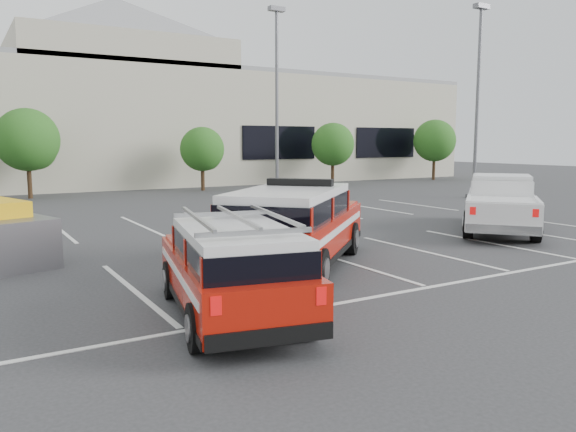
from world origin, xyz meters
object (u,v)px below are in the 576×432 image
Objects in this scene: tree_mid_left at (29,142)px; white_pickup at (500,209)px; tree_right at (334,146)px; tree_mid_right at (203,151)px; tree_far_right at (435,142)px; light_pole_right at (477,102)px; light_pole_mid at (277,103)px; convention_building at (89,119)px; fire_chief_suv at (295,233)px; ladder_suv at (232,276)px.

tree_mid_left is 24.16m from white_pickup.
tree_right is (20.00, -0.00, -0.27)m from tree_mid_left.
tree_mid_right is 10.00m from tree_right.
tree_far_right is 15.24m from light_pole_right.
convention_building is at bearing 113.26° from light_pole_mid.
tree_far_right is at bearing 0.00° from tree_mid_right.
light_pole_right reaches higher than tree_right.
light_pole_right is 1.68× the size of white_pickup.
fire_chief_suv is at bearing -93.00° from convention_building.
fire_chief_suv is 1.19× the size of ladder_suv.
light_pole_mid is at bearing 108.52° from fire_chief_suv.
light_pole_mid reaches higher than tree_mid_right.
light_pole_right reaches higher than tree_far_right.
tree_mid_right is 20.76m from white_pickup.
convention_building is 12.38× the size of tree_far_right.
ladder_suv is (-29.51, -24.67, -2.30)m from tree_far_right.
tree_far_right is at bearing 0.00° from tree_right.
light_pole_mid is 2.06× the size of ladder_suv.
light_pole_mid is 1.73× the size of fire_chief_suv.
tree_right is (14.91, -9.82, -1.95)m from convention_building.
tree_mid_right is 6.88m from light_pole_mid.
convention_building is 9.84× the size of white_pickup.
fire_chief_suv is at bearing -81.11° from tree_mid_left.
white_pickup is (2.52, -20.54, -1.75)m from tree_mid_right.
tree_mid_left is 24.23m from light_pole_right.
white_pickup is at bearing -87.58° from light_pole_mid.
fire_chief_suv is at bearing -127.12° from tree_right.
tree_right is 21.95m from white_pickup.
ladder_suv is at bearing -97.59° from convention_building.
fire_chief_suv is at bearing -106.71° from tree_mid_right.
light_pole_right is 1.73× the size of fire_chief_suv.
tree_mid_left is at bearing 180.00° from tree_far_right.
tree_far_right is (10.00, 0.00, 0.27)m from tree_right.
tree_mid_right is at bearing 107.52° from light_pole_mid.
light_pole_right reaches higher than white_pickup.
tree_far_right reaches higher than fire_chief_suv.
ladder_suv is (-4.60, -34.49, -3.98)m from convention_building.
tree_mid_right is (10.00, -0.00, -0.54)m from tree_mid_left.
white_pickup is at bearing -134.65° from light_pole_right.
convention_building is 12.07× the size of ladder_suv.
light_pole_right is at bearing 43.64° from ladder_suv.
tree_mid_left is at bearing 153.08° from light_pole_mid.
light_pole_mid is (1.91, -6.05, 2.68)m from tree_mid_right.
light_pole_right is (15.82, -21.86, 0.47)m from convention_building.
fire_chief_suv is 4.03m from ladder_suv.
tree_far_right is 19.19m from light_pole_mid.
light_pole_right is at bearing 76.08° from fire_chief_suv.
tree_far_right is 0.47× the size of light_pole_right.
light_pole_mid reaches higher than tree_mid_left.
convention_building reaches higher than tree_mid_left.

